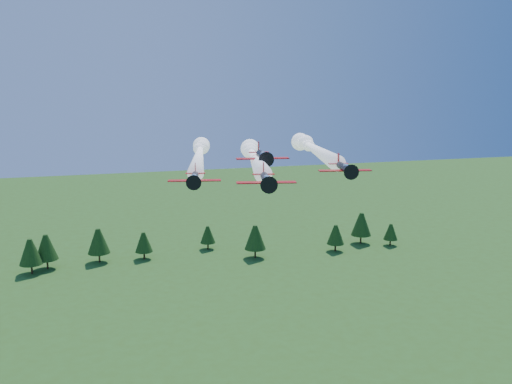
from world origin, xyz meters
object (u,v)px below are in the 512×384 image
object	(u,v)px
plane_slot	(262,156)
plane_lead	(254,156)
plane_left	(199,154)
plane_right	(313,148)

from	to	relation	value
plane_slot	plane_lead	bearing A→B (deg)	91.18
plane_lead	plane_left	world-z (taller)	plane_lead
plane_left	plane_slot	xyz separation A→B (m)	(6.21, -22.10, 2.25)
plane_lead	plane_slot	bearing A→B (deg)	-85.34
plane_right	plane_slot	world-z (taller)	plane_slot
plane_left	plane_right	bearing A→B (deg)	-10.73
plane_lead	plane_right	world-z (taller)	plane_right
plane_right	plane_slot	bearing A→B (deg)	-125.02
plane_right	plane_left	bearing A→B (deg)	168.06
plane_right	plane_slot	distance (m)	19.73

